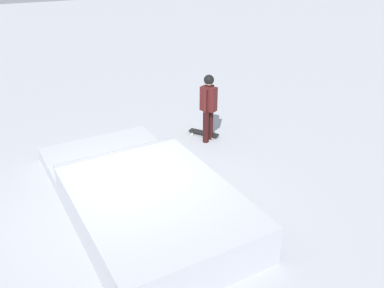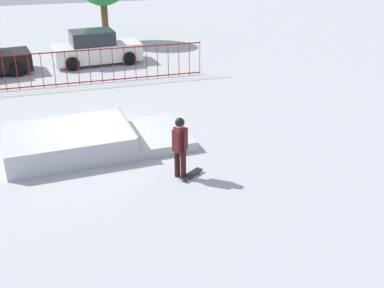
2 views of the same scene
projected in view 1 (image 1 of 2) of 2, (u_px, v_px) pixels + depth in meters
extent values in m
plane|color=#A8AAB2|center=(129.00, 203.00, 8.09)|extent=(60.00, 60.00, 0.00)
cube|color=#B0B3BB|center=(156.00, 211.00, 7.25)|extent=(3.81, 2.90, 0.70)
cube|color=#B0B3BB|center=(106.00, 157.00, 9.44)|extent=(2.02, 2.75, 0.30)
cylinder|color=gray|center=(118.00, 152.00, 8.50)|extent=(0.30, 2.60, 0.08)
cylinder|color=black|center=(210.00, 124.00, 10.48)|extent=(0.15, 0.15, 0.82)
cylinder|color=black|center=(206.00, 127.00, 10.31)|extent=(0.15, 0.15, 0.82)
cube|color=#4C1919|center=(209.00, 99.00, 10.08)|extent=(0.44, 0.39, 0.60)
cylinder|color=#4C1919|center=(212.00, 97.00, 10.21)|extent=(0.09, 0.09, 0.60)
cylinder|color=#4C1919|center=(205.00, 101.00, 9.94)|extent=(0.09, 0.09, 0.60)
sphere|color=tan|center=(209.00, 81.00, 9.88)|extent=(0.22, 0.22, 0.22)
sphere|color=black|center=(209.00, 80.00, 9.86)|extent=(0.25, 0.25, 0.25)
cube|color=black|center=(204.00, 133.00, 10.79)|extent=(0.76, 0.65, 0.02)
cylinder|color=silver|center=(215.00, 135.00, 10.79)|extent=(0.06, 0.06, 0.06)
cylinder|color=silver|center=(211.00, 138.00, 10.61)|extent=(0.06, 0.06, 0.06)
cylinder|color=silver|center=(196.00, 131.00, 11.03)|extent=(0.06, 0.06, 0.06)
cylinder|color=silver|center=(192.00, 134.00, 10.84)|extent=(0.06, 0.06, 0.06)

